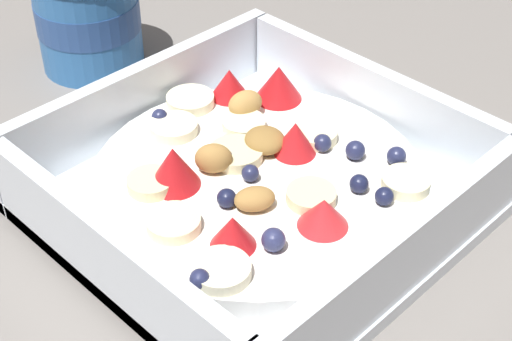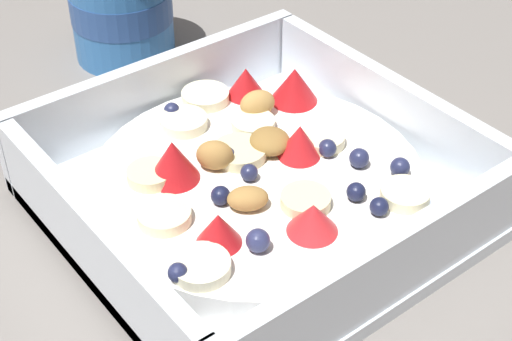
# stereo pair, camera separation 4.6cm
# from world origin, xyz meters

# --- Properties ---
(ground_plane) EXTENTS (2.40, 2.40, 0.00)m
(ground_plane) POSITION_xyz_m (0.00, 0.00, 0.00)
(ground_plane) COLOR gray
(fruit_bowl) EXTENTS (0.22, 0.22, 0.06)m
(fruit_bowl) POSITION_xyz_m (0.01, 0.00, 0.02)
(fruit_bowl) COLOR white
(fruit_bowl) RESTS_ON ground
(spoon) EXTENTS (0.03, 0.17, 0.01)m
(spoon) POSITION_xyz_m (0.16, -0.01, 0.00)
(spoon) COLOR silver
(spoon) RESTS_ON ground
(yogurt_cup) EXTENTS (0.08, 0.08, 0.08)m
(yogurt_cup) POSITION_xyz_m (0.04, 0.21, 0.04)
(yogurt_cup) COLOR #3370B7
(yogurt_cup) RESTS_ON ground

